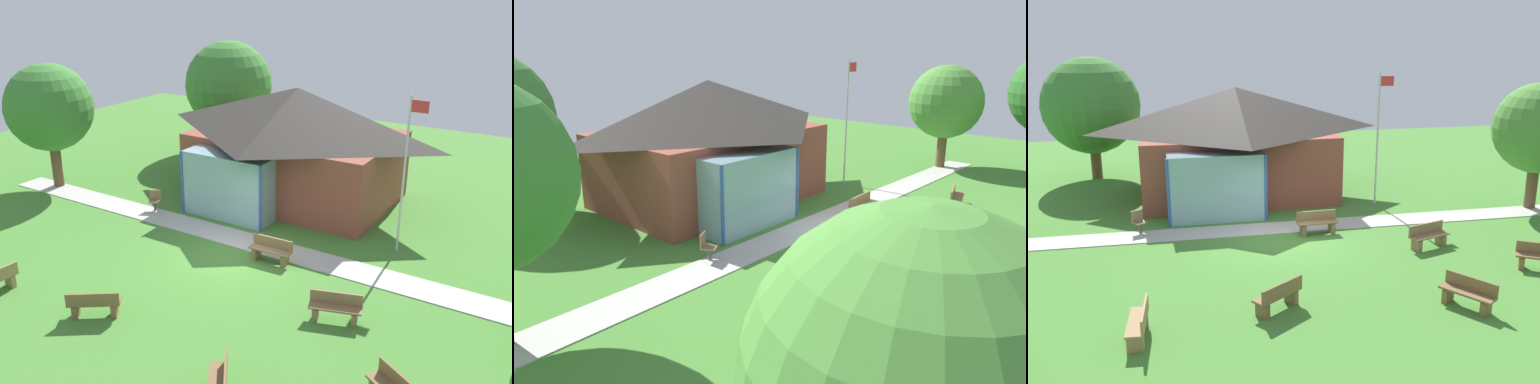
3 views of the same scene
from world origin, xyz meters
TOP-DOWN VIEW (x-y plane):
  - ground_plane at (0.00, 0.00)m, footprint 44.00×44.00m
  - pavilion at (-0.90, 6.18)m, footprint 9.28×7.46m
  - footpath at (0.00, 1.28)m, footprint 25.26×1.49m
  - flagpole at (4.80, 3.50)m, footprint 0.64×0.08m
  - bench_front_center at (-1.24, -5.19)m, footprint 1.48×1.22m
  - bench_front_left at (-4.80, -5.91)m, footprint 0.53×1.52m
  - bench_rear_near_path at (1.35, 0.41)m, footprint 1.52×0.50m
  - bench_mid_right at (4.71, -1.75)m, footprint 1.56×0.87m
  - patio_chair_west at (-5.06, 1.78)m, footprint 0.60×0.60m
  - tree_lawn_corner at (-9.99, -6.99)m, footprint 3.55×3.55m
  - tree_east_hedge at (10.98, 1.62)m, footprint 3.68×3.68m

SIDE VIEW (x-z plane):
  - ground_plane at x=0.00m, z-range 0.00..0.00m
  - footpath at x=0.00m, z-range 0.00..0.03m
  - bench_front_center at x=-1.24m, z-range -0.02..0.82m
  - bench_front_left at x=-4.80m, z-range -0.02..0.82m
  - bench_rear_near_path at x=1.35m, z-range -0.02..0.82m
  - bench_mid_right at x=4.71m, z-range -0.02..0.82m
  - patio_chair_west at x=-5.06m, z-range -0.01..0.85m
  - pavilion at x=-0.90m, z-range 0.11..4.97m
  - tree_lawn_corner at x=-9.99m, z-range 0.63..5.47m
  - flagpole at x=4.80m, z-range 0.29..5.89m
  - tree_east_hedge at x=10.98m, z-range 0.76..6.00m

